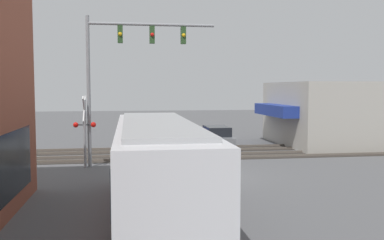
{
  "coord_description": "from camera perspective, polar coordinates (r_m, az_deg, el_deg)",
  "views": [
    {
      "loc": [
        -19.52,
        3.74,
        4.22
      ],
      "look_at": [
        2.55,
        0.4,
        2.54
      ],
      "focal_mm": 40.0,
      "sensor_mm": 36.0,
      "label": 1
    }
  ],
  "objects": [
    {
      "name": "ground_plane",
      "position": [
        20.32,
        2.22,
        -7.69
      ],
      "size": [
        120.0,
        120.0,
        0.0
      ],
      "primitive_type": "plane",
      "color": "#565659"
    },
    {
      "name": "shop_building",
      "position": [
        33.99,
        19.47,
        0.86
      ],
      "size": [
        9.05,
        10.81,
        4.64
      ],
      "color": "#B2ADA3",
      "rests_on": "ground"
    },
    {
      "name": "city_bus",
      "position": [
        14.06,
        -4.65,
        -5.89
      ],
      "size": [
        11.31,
        2.59,
        3.14
      ],
      "color": "silver",
      "rests_on": "ground"
    },
    {
      "name": "traffic_signal_gantry",
      "position": [
        23.19,
        -8.98,
        8.27
      ],
      "size": [
        0.42,
        6.83,
        7.99
      ],
      "color": "gray",
      "rests_on": "ground"
    },
    {
      "name": "crossing_signal",
      "position": [
        23.03,
        -14.12,
        -0.62
      ],
      "size": [
        1.41,
        1.18,
        3.81
      ],
      "color": "gray",
      "rests_on": "ground"
    },
    {
      "name": "rail_track_near",
      "position": [
        26.13,
        -0.26,
        -4.93
      ],
      "size": [
        2.6,
        60.0,
        0.15
      ],
      "color": "#332D28",
      "rests_on": "ground"
    },
    {
      "name": "rail_track_far",
      "position": [
        29.26,
        -1.17,
        -3.94
      ],
      "size": [
        2.6,
        60.0,
        0.15
      ],
      "color": "#332D28",
      "rests_on": "ground"
    },
    {
      "name": "parked_car_grey",
      "position": [
        31.0,
        3.26,
        -2.26
      ],
      "size": [
        4.72,
        1.82,
        1.47
      ],
      "color": "slate",
      "rests_on": "ground"
    },
    {
      "name": "parked_car_blue",
      "position": [
        38.38,
        -3.27,
        -0.95
      ],
      "size": [
        4.49,
        1.82,
        1.55
      ],
      "color": "navy",
      "rests_on": "ground"
    },
    {
      "name": "pedestrian_near_bus",
      "position": [
        17.04,
        1.04,
        -6.76
      ],
      "size": [
        0.34,
        0.34,
        1.85
      ],
      "color": "#473828",
      "rests_on": "ground"
    }
  ]
}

